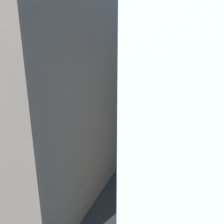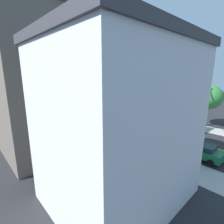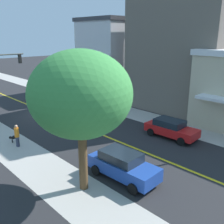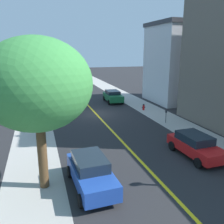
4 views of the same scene
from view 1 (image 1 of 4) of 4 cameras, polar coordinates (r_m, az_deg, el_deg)
name	(u,v)px [view 1 (image 1 of 4)]	position (r m, az deg, el deg)	size (l,w,h in m)	color
ground_plane	(169,131)	(23.97, 16.19, -5.28)	(140.00, 140.00, 0.00)	#262628
sidewalk_left	(161,155)	(17.94, 14.14, -12.13)	(3.22, 126.00, 0.01)	#ADA8A0
sidewalk_right	(173,116)	(30.21, 17.37, -1.21)	(3.22, 126.00, 0.01)	#ADA8A0
road_centerline_stripe	(169,131)	(23.97, 16.19, -5.28)	(0.20, 126.00, 0.00)	yellow
tan_rowhouse	(18,73)	(13.56, -25.68, 10.12)	(9.99, 11.02, 14.42)	#665B51
street_tree_left_near	(89,77)	(32.35, -6.77, 9.99)	(5.24, 5.24, 7.57)	brown
street_tree_right_corner	(190,84)	(30.47, 21.74, 7.59)	(4.51, 4.51, 6.64)	brown
fire_hydrant	(164,148)	(18.48, 14.95, -10.13)	(0.44, 0.24, 0.73)	red
parking_meter	(109,135)	(19.53, -0.87, -6.66)	(0.12, 0.18, 1.27)	#4C4C51
traffic_light_mast	(195,89)	(27.31, 23.17, 6.19)	(4.78, 0.32, 6.73)	#474C47
street_lamp	(13,96)	(25.76, -27.00, 4.27)	(0.70, 0.36, 6.47)	#38383D
red_sedan_left_curb	(59,122)	(24.62, -15.23, -2.74)	(2.11, 4.36, 1.50)	red
blue_sedan_right_curb	(79,107)	(31.44, -9.72, 1.47)	(2.12, 4.43, 1.64)	#1E429E
black_pickup_truck	(6,99)	(41.83, -28.54, 3.30)	(2.41, 5.95, 1.86)	black
pedestrian_orange_shirt	(136,108)	(30.45, 6.88, 1.29)	(0.34, 0.34, 1.74)	#33384C
pedestrian_teal_shirt	(51,100)	(37.83, -17.48, 3.33)	(0.35, 0.35, 1.70)	black
pedestrian_yellow_shirt	(61,100)	(37.13, -14.60, 3.31)	(0.31, 0.31, 1.67)	black
small_dog	(142,112)	(30.21, 8.68, 0.06)	(0.79, 0.38, 0.59)	black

